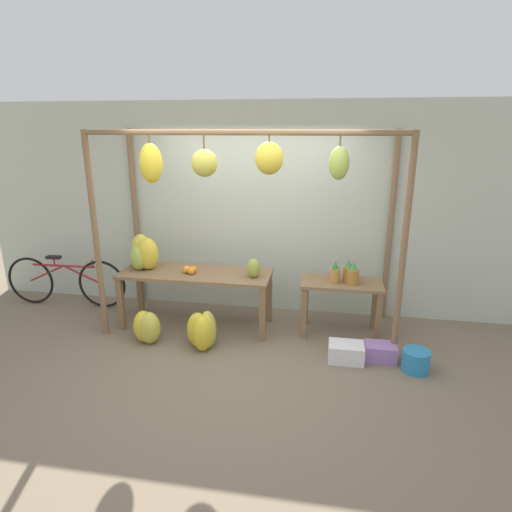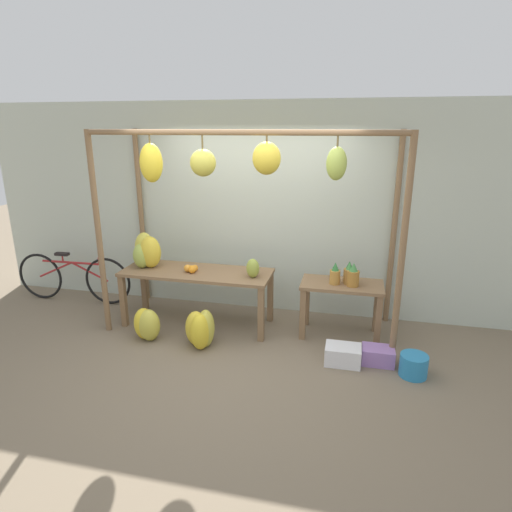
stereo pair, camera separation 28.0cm
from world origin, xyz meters
TOP-DOWN VIEW (x-y plane):
  - ground_plane at (0.00, 0.00)m, footprint 20.00×20.00m
  - shop_wall_back at (0.00, 1.44)m, footprint 8.00×0.08m
  - stall_awning at (-0.08, 0.46)m, footprint 3.52×1.24m
  - display_table_main at (-0.67, 0.72)m, footprint 1.90×0.67m
  - display_table_side at (1.14, 0.80)m, footprint 0.97×0.51m
  - banana_pile_on_table at (-1.37, 0.76)m, footprint 0.45×0.45m
  - orange_pile at (-0.71, 0.66)m, footprint 0.17×0.18m
  - pineapple_cluster at (1.19, 0.78)m, footprint 0.34×0.25m
  - banana_pile_ground_left at (-1.12, 0.16)m, footprint 0.38×0.33m
  - banana_pile_ground_right at (-0.42, 0.15)m, footprint 0.37×0.42m
  - fruit_crate_white at (1.20, 0.13)m, footprint 0.38×0.27m
  - blue_bucket at (1.92, 0.05)m, footprint 0.28×0.28m
  - parked_bicycle at (-2.70, 1.01)m, footprint 1.79×0.09m
  - papaya_pile at (0.07, 0.66)m, footprint 0.19×0.21m
  - fruit_crate_purple at (1.57, 0.22)m, footprint 0.34×0.24m

SIDE VIEW (x-z plane):
  - ground_plane at x=0.00m, z-range 0.00..0.00m
  - fruit_crate_purple at x=1.57m, z-range 0.00..0.18m
  - fruit_crate_white at x=1.20m, z-range 0.00..0.20m
  - blue_bucket at x=1.92m, z-range 0.00..0.23m
  - banana_pile_ground_left at x=-1.12m, z-range 0.00..0.40m
  - banana_pile_ground_right at x=-0.42m, z-range 0.00..0.43m
  - parked_bicycle at x=-2.70m, z-range 0.00..0.73m
  - display_table_side at x=1.14m, z-range 0.19..0.87m
  - display_table_main at x=-0.67m, z-range 0.27..0.99m
  - orange_pile at x=-0.71m, z-range 0.72..0.81m
  - pineapple_cluster at x=1.19m, z-range 0.65..0.94m
  - papaya_pile at x=0.07m, z-range 0.72..0.95m
  - banana_pile_on_table at x=-1.37m, z-range 0.71..1.14m
  - shop_wall_back at x=0.00m, z-range 0.00..2.80m
  - stall_awning at x=-0.08m, z-range 0.62..3.07m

